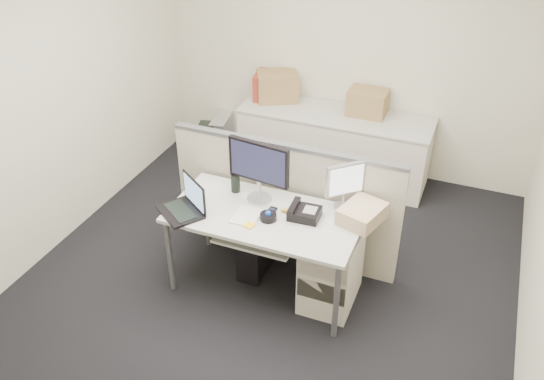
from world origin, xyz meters
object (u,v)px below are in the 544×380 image
at_px(monitor_main, 259,172).
at_px(desk_phone, 305,213).
at_px(laptop, 179,199).
at_px(desk, 265,221).

distance_m(monitor_main, desk_phone, 0.49).
height_order(laptop, desk_phone, laptop).
xyz_separation_m(monitor_main, laptop, (-0.50, -0.41, -0.13)).
distance_m(desk, monitor_main, 0.39).
height_order(monitor_main, laptop, monitor_main).
bearing_deg(monitor_main, laptop, -133.42).
xyz_separation_m(monitor_main, desk_phone, (0.42, -0.10, -0.22)).
height_order(desk, desk_phone, desk_phone).
xyz_separation_m(desk, monitor_main, (-0.12, 0.18, 0.33)).
bearing_deg(desk_phone, laptop, -164.48).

